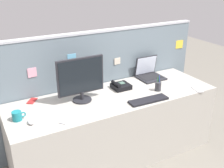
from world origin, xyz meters
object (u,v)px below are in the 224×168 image
laptop (149,73)px  keyboard_main (148,100)px  cell_phone_silver_slab (66,119)px  desktop_monitor (81,78)px  coffee_mug (17,116)px  cell_phone_red_case (32,101)px  computer_mouse_right_hand (31,122)px  cell_phone_white_slab (197,89)px  pen_cup (158,86)px  desk_phone (120,86)px

laptop → keyboard_main: size_ratio=0.72×
cell_phone_silver_slab → desktop_monitor: bearing=98.1°
cell_phone_silver_slab → keyboard_main: bearing=47.6°
desktop_monitor → laptop: desktop_monitor is taller
keyboard_main → coffee_mug: (-1.25, 0.26, 0.03)m
cell_phone_red_case → coffee_mug: (-0.20, -0.31, 0.04)m
cell_phone_red_case → coffee_mug: size_ratio=1.06×
desktop_monitor → computer_mouse_right_hand: bearing=-160.2°
cell_phone_white_slab → coffee_mug: bearing=-174.7°
pen_cup → coffee_mug: size_ratio=1.46×
coffee_mug → pen_cup: bearing=-3.6°
desktop_monitor → coffee_mug: 0.70m
desk_phone → keyboard_main: bearing=-77.2°
desktop_monitor → cell_phone_white_slab: (1.24, -0.39, -0.24)m
keyboard_main → cell_phone_silver_slab: bearing=179.5°
cell_phone_red_case → pen_cup: bearing=19.2°
cell_phone_red_case → keyboard_main: bearing=8.2°
cell_phone_red_case → laptop: bearing=35.4°
desktop_monitor → desk_phone: desktop_monitor is taller
desk_phone → cell_phone_white_slab: (0.74, -0.45, -0.03)m
desktop_monitor → computer_mouse_right_hand: (-0.57, -0.20, -0.23)m
keyboard_main → computer_mouse_right_hand: size_ratio=4.24×
cell_phone_silver_slab → coffee_mug: size_ratio=1.26×
computer_mouse_right_hand → cell_phone_red_case: size_ratio=0.76×
keyboard_main → cell_phone_red_case: keyboard_main is taller
laptop → cell_phone_red_case: bearing=178.7°
cell_phone_white_slab → coffee_mug: 1.92m
laptop → coffee_mug: size_ratio=2.46×
keyboard_main → pen_cup: pen_cup is taller
laptop → cell_phone_silver_slab: size_ratio=1.95×
desk_phone → desktop_monitor: bearing=-173.1°
desktop_monitor → desk_phone: bearing=6.9°
cell_phone_red_case → cell_phone_white_slab: bearing=16.9°
pen_cup → cell_phone_white_slab: size_ratio=1.20×
pen_cup → desktop_monitor: bearing=167.4°
laptop → cell_phone_white_slab: laptop is taller
pen_cup → cell_phone_silver_slab: 1.12m
desk_phone → cell_phone_silver_slab: 0.86m
cell_phone_white_slab → cell_phone_silver_slab: 1.52m
desktop_monitor → laptop: 1.02m
computer_mouse_right_hand → coffee_mug: (-0.09, 0.11, 0.03)m
cell_phone_white_slab → coffee_mug: (-1.90, 0.30, 0.04)m
desk_phone → pen_cup: pen_cup is taller
pen_cup → computer_mouse_right_hand: bearing=-179.3°
desktop_monitor → coffee_mug: size_ratio=3.96×
laptop → coffee_mug: bearing=-170.4°
laptop → cell_phone_white_slab: 0.63m
desktop_monitor → laptop: size_ratio=1.61×
cell_phone_silver_slab → coffee_mug: (-0.38, 0.21, 0.04)m
desk_phone → coffee_mug: 1.17m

